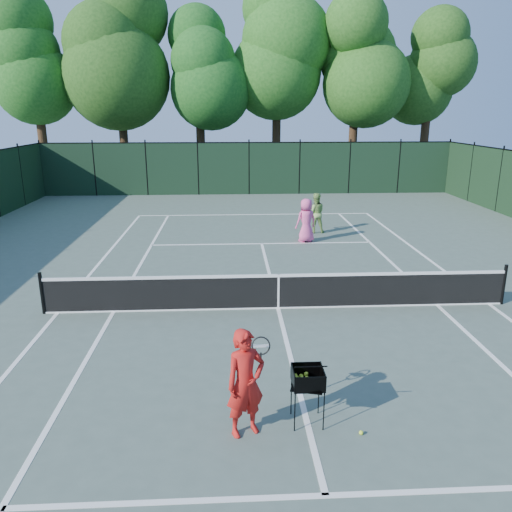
{
  "coord_description": "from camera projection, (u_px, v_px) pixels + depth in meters",
  "views": [
    {
      "loc": [
        -1.19,
        -11.69,
        4.81
      ],
      "look_at": [
        -0.51,
        1.0,
        1.1
      ],
      "focal_mm": 35.0,
      "sensor_mm": 36.0,
      "label": 1
    }
  ],
  "objects": [
    {
      "name": "ground",
      "position": [
        278.0,
        308.0,
        12.61
      ],
      "size": [
        90.0,
        90.0,
        0.0
      ],
      "primitive_type": "plane",
      "color": "#4A5A4F",
      "rests_on": "ground"
    },
    {
      "name": "sideline_doubles_left",
      "position": [
        58.0,
        313.0,
        12.33
      ],
      "size": [
        0.1,
        23.77,
        0.01
      ],
      "primitive_type": "cube",
      "color": "white",
      "rests_on": "ground"
    },
    {
      "name": "sideline_doubles_right",
      "position": [
        489.0,
        304.0,
        12.9
      ],
      "size": [
        0.1,
        23.77,
        0.01
      ],
      "primitive_type": "cube",
      "color": "white",
      "rests_on": "ground"
    },
    {
      "name": "sideline_singles_left",
      "position": [
        114.0,
        312.0,
        12.4
      ],
      "size": [
        0.1,
        23.77,
        0.01
      ],
      "primitive_type": "cube",
      "color": "white",
      "rests_on": "ground"
    },
    {
      "name": "sideline_singles_right",
      "position": [
        437.0,
        305.0,
        12.83
      ],
      "size": [
        0.1,
        23.77,
        0.01
      ],
      "primitive_type": "cube",
      "color": "white",
      "rests_on": "ground"
    },
    {
      "name": "baseline_far",
      "position": [
        254.0,
        214.0,
        24.0
      ],
      "size": [
        10.97,
        0.1,
        0.01
      ],
      "primitive_type": "cube",
      "color": "white",
      "rests_on": "ground"
    },
    {
      "name": "service_line_near",
      "position": [
        326.0,
        496.0,
        6.48
      ],
      "size": [
        8.23,
        0.1,
        0.01
      ],
      "primitive_type": "cube",
      "color": "white",
      "rests_on": "ground"
    },
    {
      "name": "service_line_far",
      "position": [
        262.0,
        244.0,
        18.75
      ],
      "size": [
        8.23,
        0.1,
        0.01
      ],
      "primitive_type": "cube",
      "color": "white",
      "rests_on": "ground"
    },
    {
      "name": "center_service_line",
      "position": [
        278.0,
        308.0,
        12.61
      ],
      "size": [
        0.1,
        12.8,
        0.01
      ],
      "primitive_type": "cube",
      "color": "white",
      "rests_on": "ground"
    },
    {
      "name": "tennis_net",
      "position": [
        278.0,
        291.0,
        12.48
      ],
      "size": [
        11.69,
        0.09,
        1.06
      ],
      "color": "black",
      "rests_on": "ground"
    },
    {
      "name": "fence_far",
      "position": [
        249.0,
        169.0,
        29.45
      ],
      "size": [
        24.0,
        0.05,
        3.0
      ],
      "primitive_type": "cube",
      "color": "black",
      "rests_on": "ground"
    },
    {
      "name": "tree_0",
      "position": [
        33.0,
        53.0,
        30.26
      ],
      "size": [
        6.4,
        6.4,
        13.14
      ],
      "color": "black",
      "rests_on": "ground"
    },
    {
      "name": "tree_1",
      "position": [
        117.0,
        45.0,
        30.85
      ],
      "size": [
        6.8,
        6.8,
        13.98
      ],
      "color": "black",
      "rests_on": "ground"
    },
    {
      "name": "tree_2",
      "position": [
        198.0,
        62.0,
        31.19
      ],
      "size": [
        6.0,
        6.0,
        12.4
      ],
      "color": "black",
      "rests_on": "ground"
    },
    {
      "name": "tree_3",
      "position": [
        277.0,
        42.0,
        31.57
      ],
      "size": [
        7.0,
        7.0,
        14.45
      ],
      "color": "black",
      "rests_on": "ground"
    },
    {
      "name": "tree_4",
      "position": [
        357.0,
        56.0,
        31.4
      ],
      "size": [
        6.2,
        6.2,
        12.97
      ],
      "color": "black",
      "rests_on": "ground"
    },
    {
      "name": "tree_5",
      "position": [
        431.0,
        64.0,
        32.26
      ],
      "size": [
        5.8,
        5.8,
        12.23
      ],
      "color": "black",
      "rests_on": "ground"
    },
    {
      "name": "coach",
      "position": [
        246.0,
        383.0,
        7.52
      ],
      "size": [
        0.79,
        0.87,
        1.72
      ],
      "rotation": [
        0.0,
        0.0,
        0.43
      ],
      "color": "red",
      "rests_on": "ground"
    },
    {
      "name": "player_pink",
      "position": [
        306.0,
        220.0,
        18.78
      ],
      "size": [
        0.95,
        0.79,
        1.66
      ],
      "rotation": [
        0.0,
        0.0,
        3.52
      ],
      "color": "#E85294",
      "rests_on": "ground"
    },
    {
      "name": "player_green",
      "position": [
        315.0,
        213.0,
        20.26
      ],
      "size": [
        0.79,
        0.62,
        1.62
      ],
      "rotation": [
        0.0,
        0.0,
        3.13
      ],
      "color": "#86AF57",
      "rests_on": "ground"
    },
    {
      "name": "ball_hopper",
      "position": [
        308.0,
        378.0,
        7.8
      ],
      "size": [
        0.6,
        0.6,
        0.94
      ],
      "rotation": [
        0.0,
        0.0,
        -0.26
      ],
      "color": "black",
      "rests_on": "ground"
    },
    {
      "name": "loose_ball_midcourt",
      "position": [
        361.0,
        433.0,
        7.69
      ],
      "size": [
        0.07,
        0.07,
        0.07
      ],
      "primitive_type": "sphere",
      "color": "#C9EA2F",
      "rests_on": "ground"
    }
  ]
}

